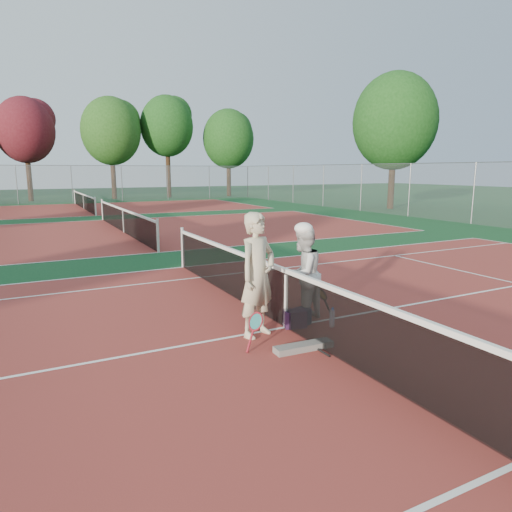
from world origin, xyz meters
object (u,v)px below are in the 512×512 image
(player_a, at_px, (258,275))
(player_b, at_px, (303,274))
(net_main, at_px, (286,298))
(racket_red, at_px, (256,331))
(sports_bag_navy, at_px, (300,317))
(racket_black_held, at_px, (321,302))
(water_bottle, at_px, (332,318))
(racket_spare, at_px, (311,345))
(sports_bag_purple, at_px, (295,319))

(player_a, height_order, player_b, player_a)
(net_main, height_order, player_a, player_a)
(racket_red, distance_m, sports_bag_navy, 1.30)
(racket_red, relative_size, racket_black_held, 1.01)
(net_main, distance_m, racket_black_held, 0.96)
(player_a, height_order, racket_black_held, player_a)
(sports_bag_navy, xyz_separation_m, water_bottle, (0.43, -0.34, 0.01))
(racket_spare, bearing_deg, player_a, 31.84)
(net_main, height_order, sports_bag_purple, net_main)
(water_bottle, bearing_deg, racket_red, -171.13)
(sports_bag_purple, bearing_deg, racket_spare, -105.53)
(player_a, distance_m, racket_spare, 1.36)
(player_a, xyz_separation_m, racket_spare, (0.50, -0.80, -0.98))
(racket_black_held, height_order, sports_bag_purple, racket_black_held)
(player_a, height_order, sports_bag_navy, player_a)
(racket_black_held, bearing_deg, sports_bag_purple, 13.57)
(water_bottle, bearing_deg, player_a, 169.77)
(racket_spare, height_order, sports_bag_purple, sports_bag_purple)
(player_b, distance_m, sports_bag_navy, 0.76)
(sports_bag_purple, height_order, water_bottle, water_bottle)
(racket_black_held, height_order, water_bottle, racket_black_held)
(water_bottle, bearing_deg, racket_spare, -145.02)
(player_a, bearing_deg, net_main, -12.27)
(player_b, xyz_separation_m, sports_bag_purple, (-0.32, -0.26, -0.69))
(player_b, relative_size, racket_red, 3.12)
(racket_red, relative_size, water_bottle, 1.80)
(racket_black_held, distance_m, water_bottle, 0.62)
(net_main, relative_size, racket_red, 20.36)
(racket_spare, distance_m, water_bottle, 0.99)
(racket_red, bearing_deg, net_main, 5.60)
(racket_red, relative_size, racket_spare, 0.90)
(sports_bag_navy, bearing_deg, racket_red, -152.96)
(player_a, bearing_deg, sports_bag_purple, -17.77)
(player_a, xyz_separation_m, sports_bag_purple, (0.74, 0.05, -0.85))
(player_b, bearing_deg, sports_bag_purple, 15.52)
(racket_red, distance_m, racket_black_held, 1.95)
(player_a, height_order, sports_bag_purple, player_a)
(net_main, distance_m, player_b, 0.61)
(sports_bag_purple, bearing_deg, sports_bag_navy, 21.92)
(player_a, distance_m, water_bottle, 1.57)
(sports_bag_purple, distance_m, water_bottle, 0.64)
(net_main, xyz_separation_m, racket_red, (-0.87, -0.58, -0.24))
(racket_red, bearing_deg, player_a, 31.82)
(racket_spare, relative_size, water_bottle, 2.00)
(player_b, height_order, water_bottle, player_b)
(player_b, height_order, racket_spare, player_b)
(racket_red, distance_m, racket_spare, 0.88)
(sports_bag_purple, bearing_deg, player_a, -176.08)
(player_a, distance_m, sports_bag_navy, 1.23)
(sports_bag_navy, distance_m, water_bottle, 0.55)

